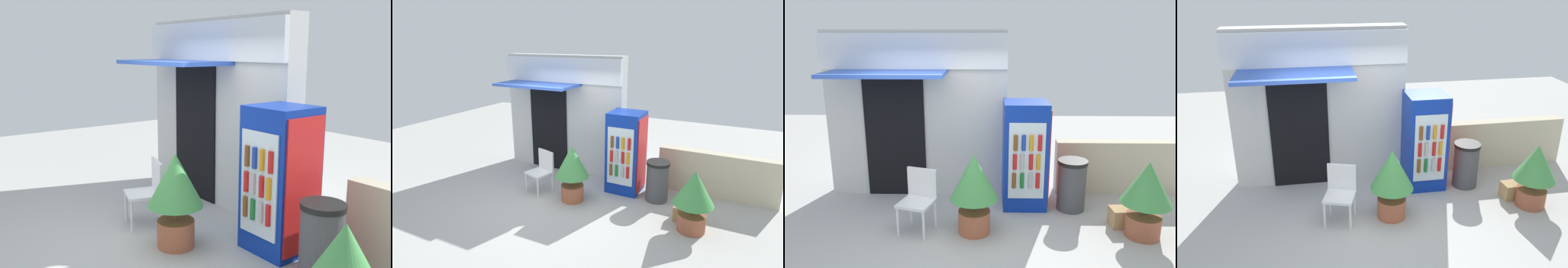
% 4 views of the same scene
% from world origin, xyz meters
% --- Properties ---
extents(ground, '(16.00, 16.00, 0.00)m').
position_xyz_m(ground, '(0.00, 0.00, 0.00)').
color(ground, '#B2B2AD').
extents(storefront_building, '(3.02, 1.23, 2.79)m').
position_xyz_m(storefront_building, '(-0.60, 1.72, 1.45)').
color(storefront_building, silver).
rests_on(storefront_building, ground).
extents(drink_cooler, '(0.70, 0.72, 1.71)m').
position_xyz_m(drink_cooler, '(1.21, 1.20, 0.86)').
color(drink_cooler, '#0C2D9E').
rests_on(drink_cooler, ground).
extents(plastic_chair, '(0.56, 0.56, 0.88)m').
position_xyz_m(plastic_chair, '(-0.36, 0.37, 0.51)').
color(plastic_chair, white).
rests_on(plastic_chair, ground).
extents(potted_plant_near_shop, '(0.67, 0.67, 1.15)m').
position_xyz_m(potted_plant_near_shop, '(0.43, 0.27, 0.70)').
color(potted_plant_near_shop, '#AD5B3D').
rests_on(potted_plant_near_shop, ground).
extents(potted_plant_curbside, '(0.67, 0.67, 1.08)m').
position_xyz_m(potted_plant_curbside, '(2.77, 0.21, 0.66)').
color(potted_plant_curbside, '#995138').
rests_on(potted_plant_curbside, ground).
extents(trash_bin, '(0.46, 0.46, 0.82)m').
position_xyz_m(trash_bin, '(1.94, 1.04, 0.41)').
color(trash_bin, '#47474C').
rests_on(trash_bin, ground).
extents(stone_boundary_wall, '(2.35, 0.24, 0.93)m').
position_xyz_m(stone_boundary_wall, '(2.98, 1.75, 0.46)').
color(stone_boundary_wall, beige).
rests_on(stone_boundary_wall, ground).
extents(cardboard_box, '(0.39, 0.29, 0.28)m').
position_xyz_m(cardboard_box, '(2.59, 0.49, 0.14)').
color(cardboard_box, tan).
rests_on(cardboard_box, ground).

